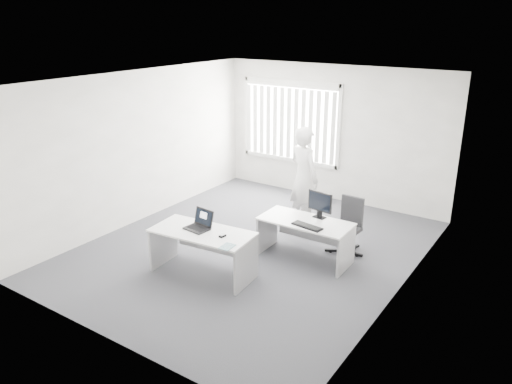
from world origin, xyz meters
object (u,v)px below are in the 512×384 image
Objects in this scene: person at (304,178)px; office_chair at (347,235)px; laptop at (196,221)px; desk_far at (305,231)px; monitor at (320,205)px; desk_near at (203,243)px.

office_chair is at bearing 176.84° from person.
person is at bearing 157.50° from office_chair.
office_chair is 2.53m from laptop.
desk_far is 1.75m from laptop.
person reaches higher than laptop.
monitor is (1.27, 1.52, 0.04)m from laptop.
office_chair reaches higher than desk_near.
desk_near is 0.85× the size of person.
person reaches higher than office_chair.
desk_far is 1.43m from person.
desk_near is at bearing -119.21° from monitor.
office_chair is at bearing 56.45° from monitor.
person is at bearing 85.17° from laptop.
desk_near is 1.95m from monitor.
person is (-1.13, 0.56, 0.65)m from office_chair.
office_chair is at bearing 52.78° from desk_far.
laptop is (-0.11, 0.01, 0.34)m from desk_near.
monitor reaches higher than laptop.
desk_far is at bearing 54.07° from laptop.
person is at bearing 119.24° from desk_far.
person is 1.23m from monitor.
monitor is at bearing 47.21° from desk_near.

